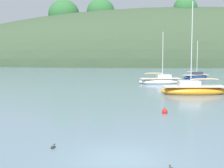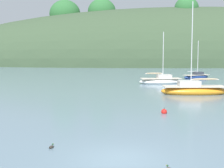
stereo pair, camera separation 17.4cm
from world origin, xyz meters
name	(u,v)px [view 1 (the left image)]	position (x,y,z in m)	size (l,w,h in m)	color
ground_plane	(121,158)	(0.00, 0.00, 0.00)	(400.00, 400.00, 0.00)	slate
far_shoreline_hill	(199,64)	(24.86, 81.09, 0.11)	(150.00, 36.00, 32.83)	#384C33
sailboat_cream_ketch	(194,90)	(8.56, 21.24, 0.42)	(6.97, 2.41, 9.81)	orange
sailboat_red_portside	(161,81)	(6.70, 31.55, 0.36)	(5.96, 2.53, 7.03)	white
sailboat_blue_center	(196,76)	(13.32, 38.95, 0.30)	(4.75, 3.43, 5.94)	navy
mooring_buoy_channel	(165,112)	(3.76, 10.61, 0.12)	(0.44, 0.44, 0.54)	red
duck_straggler	(53,147)	(-3.29, 1.66, 0.05)	(0.29, 0.41, 0.24)	#2D2823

